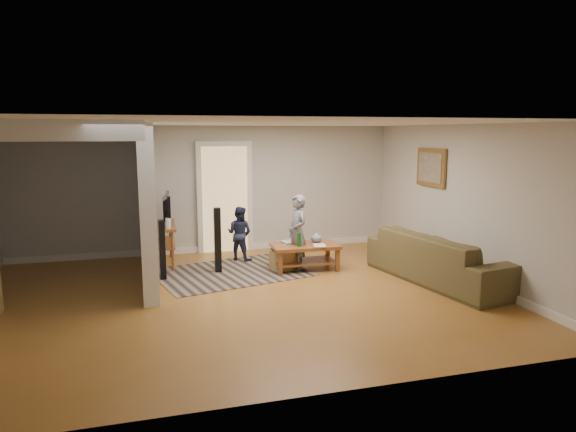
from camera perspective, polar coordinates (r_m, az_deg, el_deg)
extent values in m
plane|color=brown|center=(7.61, -5.69, -8.92)|extent=(7.50, 7.50, 0.00)
cube|color=#B5B3AE|center=(10.26, -8.76, 2.91)|extent=(7.50, 0.04, 2.50)
cube|color=#B5B3AE|center=(8.77, 19.08, 1.43)|extent=(0.04, 6.00, 2.50)
cube|color=white|center=(7.23, -6.01, 10.27)|extent=(7.50, 6.00, 0.04)
cube|color=#B5B3AE|center=(8.64, -15.40, 1.51)|extent=(0.15, 3.10, 2.50)
cube|color=white|center=(7.11, -15.27, -0.11)|extent=(0.22, 0.10, 2.50)
cube|color=white|center=(10.43, -8.58, -3.62)|extent=(7.50, 0.04, 0.12)
cube|color=white|center=(8.98, 18.51, -6.12)|extent=(0.04, 6.00, 0.12)
cube|color=#D8B272|center=(10.26, -7.03, 1.83)|extent=(0.90, 0.06, 2.10)
cube|color=black|center=(7.94, -14.92, 5.22)|extent=(0.03, 0.40, 0.34)
cube|color=black|center=(8.44, -14.98, 5.44)|extent=(0.03, 0.40, 0.34)
cube|color=black|center=(8.94, -15.04, 5.64)|extent=(0.03, 0.40, 0.34)
cube|color=brown|center=(9.53, 15.61, 5.22)|extent=(0.04, 0.90, 0.68)
cube|color=black|center=(8.86, -6.41, -6.25)|extent=(2.80, 2.31, 0.01)
imported|color=#453822|center=(8.68, 16.58, -6.95)|extent=(1.48, 2.80, 0.78)
cube|color=brown|center=(8.93, 1.89, -3.33)|extent=(1.16, 0.70, 0.06)
cube|color=silver|center=(8.93, 1.89, -3.30)|extent=(0.73, 0.42, 0.02)
cube|color=brown|center=(8.99, 1.88, -5.05)|extent=(1.07, 0.60, 0.03)
cube|color=brown|center=(8.60, -0.88, -5.26)|extent=(0.07, 0.07, 0.42)
cube|color=brown|center=(8.88, 5.51, -4.83)|extent=(0.07, 0.07, 0.42)
cube|color=brown|center=(9.11, -1.65, -4.44)|extent=(0.07, 0.07, 0.42)
cube|color=brown|center=(9.37, 4.41, -4.07)|extent=(0.07, 0.07, 0.42)
imported|color=navy|center=(9.10, 3.14, -2.92)|extent=(0.20, 0.20, 0.20)
cylinder|color=#125113|center=(8.73, 1.25, -2.67)|extent=(0.06, 0.06, 0.23)
imported|color=#998C4C|center=(9.00, -0.46, -3.04)|extent=(0.24, 0.29, 0.02)
imported|color=#66594C|center=(8.77, 2.84, -3.38)|extent=(0.26, 0.31, 0.02)
cube|color=brown|center=(9.47, -13.79, -1.02)|extent=(0.47, 1.19, 0.05)
cube|color=brown|center=(9.53, -13.72, -2.94)|extent=(0.41, 1.09, 0.03)
cylinder|color=brown|center=(9.04, -14.58, -3.84)|extent=(0.05, 0.05, 0.73)
cylinder|color=brown|center=(10.04, -14.61, -2.54)|extent=(0.05, 0.05, 0.73)
cylinder|color=brown|center=(9.04, -12.70, -3.76)|extent=(0.05, 0.05, 0.73)
cylinder|color=brown|center=(10.04, -12.93, -2.47)|extent=(0.05, 0.05, 0.73)
imported|color=black|center=(9.47, -13.68, -0.87)|extent=(0.14, 0.96, 0.55)
cylinder|color=white|center=(9.02, -13.14, -0.78)|extent=(0.10, 0.10, 0.18)
cube|color=black|center=(8.53, -13.82, -3.69)|extent=(0.11, 0.11, 0.99)
cube|color=black|center=(8.79, -7.83, -2.68)|extent=(0.12, 0.12, 1.12)
cylinder|color=olive|center=(9.05, -0.50, -4.79)|extent=(0.52, 0.52, 0.34)
sphere|color=#D0441A|center=(9.07, -0.16, -3.67)|extent=(0.16, 0.16, 0.16)
sphere|color=gold|center=(9.01, -1.02, -3.61)|extent=(0.16, 0.16, 0.16)
sphere|color=green|center=(8.94, -0.39, -3.57)|extent=(0.16, 0.16, 0.16)
imported|color=slate|center=(9.04, 1.05, -5.92)|extent=(0.38, 0.52, 1.31)
imported|color=#1E233E|center=(9.71, -5.36, -4.89)|extent=(0.62, 0.60, 1.01)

